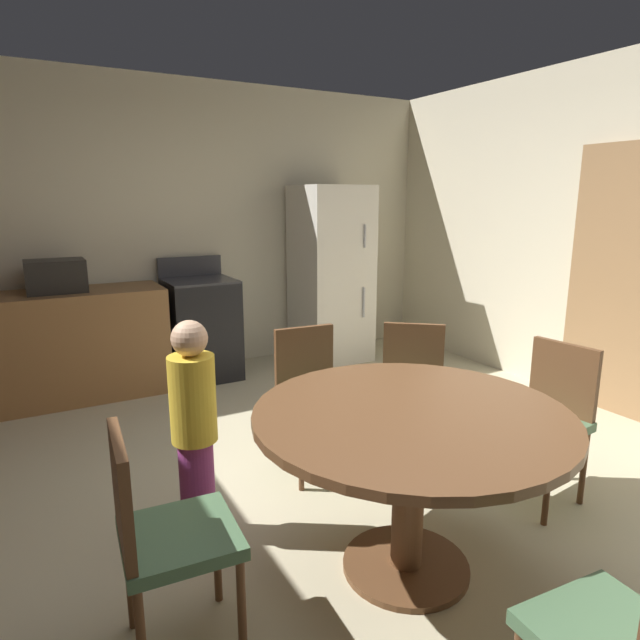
% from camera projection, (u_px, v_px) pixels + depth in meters
% --- Properties ---
extents(ground_plane, '(14.00, 14.00, 0.00)m').
position_uv_depth(ground_plane, '(356.00, 517.00, 2.83)').
color(ground_plane, beige).
extents(wall_back, '(5.49, 0.12, 2.70)m').
position_uv_depth(wall_back, '(184.00, 229.00, 5.11)').
color(wall_back, beige).
rests_on(wall_back, ground).
extents(wall_right, '(0.12, 5.53, 2.70)m').
position_uv_depth(wall_right, '(638.00, 237.00, 4.01)').
color(wall_right, beige).
rests_on(wall_right, ground).
extents(kitchen_counter, '(2.09, 0.60, 0.90)m').
position_uv_depth(kitchen_counter, '(30.00, 350.00, 4.30)').
color(kitchen_counter, olive).
rests_on(kitchen_counter, ground).
extents(oven_range, '(0.60, 0.60, 1.10)m').
position_uv_depth(oven_range, '(201.00, 328.00, 4.96)').
color(oven_range, black).
rests_on(oven_range, ground).
extents(refrigerator, '(0.68, 0.68, 1.76)m').
position_uv_depth(refrigerator, '(331.00, 274.00, 5.47)').
color(refrigerator, silver).
rests_on(refrigerator, ground).
extents(microwave, '(0.44, 0.32, 0.26)m').
position_uv_depth(microwave, '(56.00, 276.00, 4.29)').
color(microwave, black).
rests_on(microwave, kitchen_counter).
extents(door_panelled, '(0.05, 0.84, 2.04)m').
position_uv_depth(door_panelled, '(621.00, 282.00, 4.06)').
color(door_panelled, '#9E754C').
rests_on(door_panelled, ground).
extents(dining_table, '(1.35, 1.35, 0.76)m').
position_uv_depth(dining_table, '(410.00, 443.00, 2.30)').
color(dining_table, brown).
rests_on(dining_table, ground).
extents(chair_northeast, '(0.56, 0.56, 0.87)m').
position_uv_depth(chair_northeast, '(412.00, 385.00, 3.34)').
color(chair_northeast, brown).
rests_on(chair_northeast, ground).
extents(chair_west, '(0.43, 0.43, 0.87)m').
position_uv_depth(chair_west, '(160.00, 529.00, 1.89)').
color(chair_west, brown).
rests_on(chair_west, ground).
extents(chair_north, '(0.43, 0.43, 0.87)m').
position_uv_depth(chair_north, '(312.00, 390.00, 3.26)').
color(chair_north, brown).
rests_on(chair_north, ground).
extents(chair_east, '(0.44, 0.44, 0.87)m').
position_uv_depth(chair_east, '(549.00, 412.00, 2.92)').
color(chair_east, brown).
rests_on(chair_east, ground).
extents(person_child, '(0.31, 0.31, 1.09)m').
position_uv_depth(person_child, '(194.00, 425.00, 2.57)').
color(person_child, '#8C337A').
rests_on(person_child, ground).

